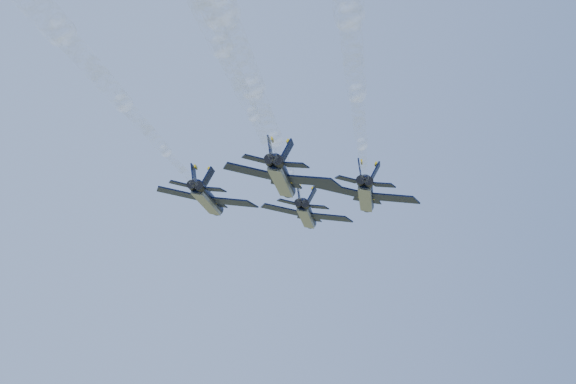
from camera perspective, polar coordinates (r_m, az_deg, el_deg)
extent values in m
cylinder|color=black|center=(122.35, 1.22, -1.43)|extent=(6.12, 12.96, 1.96)
cone|color=black|center=(130.04, 1.54, -1.93)|extent=(2.69, 3.06, 1.96)
ellipsoid|color=black|center=(125.71, 1.41, -1.41)|extent=(1.81, 2.59, 0.97)
cube|color=gray|center=(122.27, 1.17, -1.73)|extent=(5.28, 11.56, 0.71)
cube|color=black|center=(122.00, -0.36, -1.16)|extent=(5.70, 3.26, 1.24)
cube|color=yellow|center=(123.66, -0.26, -1.23)|extent=(5.48, 0.45, 1.25)
cube|color=black|center=(121.22, 2.73, -1.69)|extent=(6.39, 5.91, 1.24)
cube|color=yellow|center=(122.88, 2.79, -1.76)|extent=(4.57, 3.58, 1.25)
cube|color=black|center=(116.50, -0.05, -0.82)|extent=(2.61, 1.70, 0.62)
cube|color=black|center=(115.99, 1.94, -1.16)|extent=(2.95, 2.85, 0.62)
cube|color=black|center=(117.20, 0.70, -0.32)|extent=(1.16, 2.20, 2.56)
cube|color=black|center=(116.99, 1.50, -0.45)|extent=(2.00, 2.49, 2.32)
cylinder|color=black|center=(115.59, 0.68, -0.95)|extent=(1.58, 1.53, 1.27)
cylinder|color=black|center=(115.48, 1.11, -1.02)|extent=(1.58, 1.53, 1.27)
cylinder|color=black|center=(109.67, -5.22, -0.42)|extent=(6.12, 12.96, 1.96)
cone|color=black|center=(117.22, -4.45, -1.04)|extent=(2.69, 3.06, 1.96)
ellipsoid|color=black|center=(112.97, -4.82, -0.43)|extent=(1.81, 2.59, 0.97)
cube|color=gray|center=(109.60, -5.29, -0.74)|extent=(5.28, 11.56, 0.71)
cube|color=black|center=(109.72, -6.99, -0.11)|extent=(5.70, 3.26, 1.24)
cube|color=yellow|center=(111.33, -6.78, -0.20)|extent=(5.48, 0.45, 1.25)
cube|color=black|center=(108.18, -3.62, -0.70)|extent=(6.39, 5.91, 1.24)
cube|color=yellow|center=(109.82, -3.46, -0.79)|extent=(4.57, 3.58, 1.25)
cube|color=black|center=(104.19, -7.00, 0.33)|extent=(2.61, 1.70, 0.62)
cube|color=black|center=(103.19, -4.82, -0.05)|extent=(2.95, 2.85, 0.62)
cube|color=black|center=(104.72, -6.12, 0.88)|extent=(1.16, 2.20, 2.56)
cube|color=black|center=(104.32, -5.24, 0.73)|extent=(2.00, 2.49, 2.32)
cylinder|color=black|center=(103.11, -6.24, 0.19)|extent=(1.58, 1.53, 1.27)
cylinder|color=black|center=(102.89, -5.77, 0.11)|extent=(1.58, 1.53, 1.27)
cylinder|color=black|center=(106.73, 5.08, -0.16)|extent=(6.12, 12.96, 1.96)
cone|color=black|center=(114.42, 5.19, -0.81)|extent=(2.69, 3.06, 1.96)
ellipsoid|color=black|center=(110.11, 5.18, -0.18)|extent=(1.81, 2.59, 0.97)
cube|color=gray|center=(106.63, 5.03, -0.49)|extent=(5.28, 11.56, 0.71)
cube|color=black|center=(106.17, 3.29, 0.16)|extent=(5.70, 3.26, 1.24)
cube|color=yellow|center=(107.83, 3.35, 0.06)|extent=(5.48, 0.45, 1.25)
cube|color=black|center=(105.81, 6.85, -0.44)|extent=(6.39, 5.91, 1.24)
cube|color=yellow|center=(107.47, 6.85, -0.54)|extent=(4.57, 3.58, 1.25)
cube|color=black|center=(100.74, 3.84, 0.62)|extent=(2.61, 1.70, 0.62)
cube|color=black|center=(100.50, 6.15, 0.23)|extent=(2.95, 2.85, 0.62)
cube|color=black|center=(101.57, 4.67, 1.19)|extent=(1.16, 2.20, 2.56)
cube|color=black|center=(101.47, 5.60, 1.04)|extent=(2.00, 2.49, 2.32)
cylinder|color=black|center=(99.93, 4.72, 0.49)|extent=(1.58, 1.53, 1.27)
cylinder|color=black|center=(99.88, 5.22, 0.40)|extent=(1.58, 1.53, 1.27)
cylinder|color=black|center=(95.20, -0.39, 0.98)|extent=(6.12, 12.96, 1.96)
cone|color=black|center=(102.82, 0.13, 0.17)|extent=(2.69, 3.06, 1.96)
ellipsoid|color=black|center=(98.55, -0.10, 0.92)|extent=(1.81, 2.59, 0.97)
cube|color=gray|center=(95.10, -0.46, 0.60)|extent=(5.28, 11.56, 0.71)
cube|color=black|center=(94.99, -2.42, 1.34)|extent=(5.70, 3.26, 1.24)
cube|color=yellow|center=(96.62, -2.26, 1.20)|extent=(5.48, 0.45, 1.25)
cube|color=black|center=(93.97, 1.53, 0.67)|extent=(6.39, 5.91, 1.24)
cube|color=yellow|center=(95.62, 1.63, 0.55)|extent=(4.57, 3.58, 1.25)
cube|color=black|center=(89.50, -2.15, 1.93)|extent=(2.61, 1.70, 0.62)
cube|color=black|center=(88.83, 0.43, 1.51)|extent=(2.95, 2.85, 0.62)
cube|color=black|center=(90.20, -1.16, 2.57)|extent=(1.16, 2.20, 2.56)
cube|color=black|center=(89.93, -0.13, 2.40)|extent=(2.00, 2.49, 2.32)
cylinder|color=black|center=(88.53, -1.21, 1.79)|extent=(1.58, 1.53, 1.27)
cylinder|color=black|center=(88.39, -0.66, 1.70)|extent=(1.58, 1.53, 1.27)
cylinder|color=white|center=(108.14, 0.52, -0.33)|extent=(6.07, 15.02, 1.04)
cylinder|color=white|center=(93.80, -0.42, 1.14)|extent=(6.44, 15.15, 1.43)
cylinder|color=white|center=(79.58, -1.69, 3.13)|extent=(6.87, 15.30, 1.89)
cylinder|color=white|center=(65.55, -3.52, 5.98)|extent=(7.37, 15.48, 2.42)
cylinder|color=white|center=(51.88, -6.37, 10.34)|extent=(7.92, 15.66, 2.99)
cylinder|color=white|center=(95.79, -6.97, 0.98)|extent=(6.07, 15.02, 1.04)
cylinder|color=white|center=(81.90, -9.34, 2.89)|extent=(6.44, 15.15, 1.43)
cylinder|color=white|center=(68.34, -12.69, 5.55)|extent=(6.87, 15.30, 1.89)
cylinder|color=white|center=(55.34, -17.70, 9.46)|extent=(7.37, 15.48, 2.42)
cylinder|color=white|center=(92.52, 4.85, 1.33)|extent=(6.07, 15.02, 1.04)
cylinder|color=white|center=(78.19, 4.53, 3.39)|extent=(6.44, 15.15, 1.43)
cylinder|color=white|center=(64.01, 4.06, 6.38)|extent=(6.87, 15.30, 1.89)
cylinder|color=white|center=(50.11, 3.31, 11.04)|extent=(7.37, 15.48, 2.42)
cylinder|color=white|center=(81.17, -1.61, 2.87)|extent=(6.07, 15.02, 1.04)
cylinder|color=white|center=(67.12, -3.38, 5.60)|extent=(6.44, 15.15, 1.43)
cylinder|color=white|center=(53.40, -6.11, 9.74)|extent=(6.87, 15.30, 1.89)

